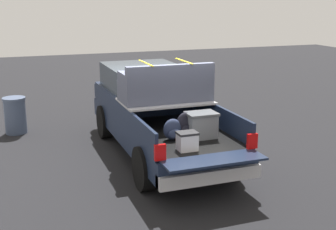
% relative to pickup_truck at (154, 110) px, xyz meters
% --- Properties ---
extents(ground_plane, '(40.00, 40.00, 0.00)m').
position_rel_pickup_truck_xyz_m(ground_plane, '(-0.38, 0.00, -0.98)').
color(ground_plane, black).
extents(pickup_truck, '(6.05, 2.06, 2.23)m').
position_rel_pickup_truck_xyz_m(pickup_truck, '(0.00, 0.00, 0.00)').
color(pickup_truck, '#162138').
rests_on(pickup_truck, ground_plane).
extents(trash_can, '(0.60, 0.60, 0.98)m').
position_rel_pickup_truck_xyz_m(trash_can, '(2.57, 3.07, -0.49)').
color(trash_can, '#3F4C66').
rests_on(trash_can, ground_plane).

